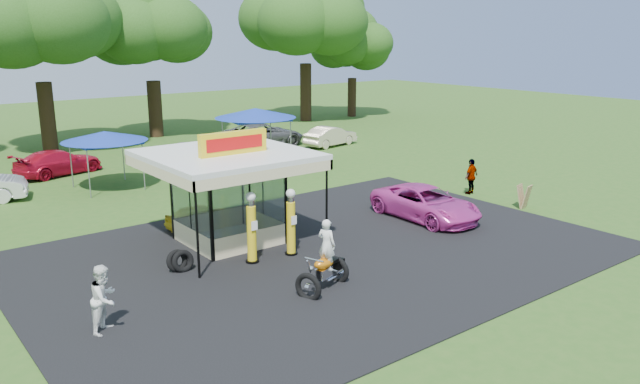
% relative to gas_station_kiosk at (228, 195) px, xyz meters
% --- Properties ---
extents(ground, '(120.00, 120.00, 0.00)m').
position_rel_gas_station_kiosk_xyz_m(ground, '(2.00, -4.99, -1.78)').
color(ground, '#2C571B').
rests_on(ground, ground).
extents(asphalt_apron, '(20.00, 14.00, 0.04)m').
position_rel_gas_station_kiosk_xyz_m(asphalt_apron, '(2.00, -2.99, -1.76)').
color(asphalt_apron, black).
rests_on(asphalt_apron, ground).
extents(gas_station_kiosk, '(5.40, 5.40, 4.18)m').
position_rel_gas_station_kiosk_xyz_m(gas_station_kiosk, '(0.00, 0.00, 0.00)').
color(gas_station_kiosk, white).
rests_on(gas_station_kiosk, ground).
extents(gas_pump_left, '(0.46, 0.46, 2.46)m').
position_rel_gas_station_kiosk_xyz_m(gas_pump_left, '(-0.49, -2.37, -0.60)').
color(gas_pump_left, black).
rests_on(gas_pump_left, ground).
extents(gas_pump_right, '(0.44, 0.44, 2.37)m').
position_rel_gas_station_kiosk_xyz_m(gas_pump_right, '(0.98, -2.55, -0.64)').
color(gas_pump_right, black).
rests_on(gas_pump_right, ground).
extents(motorcycle, '(1.98, 1.42, 2.24)m').
position_rel_gas_station_kiosk_xyz_m(motorcycle, '(0.12, -5.54, -0.91)').
color(motorcycle, black).
rests_on(motorcycle, ground).
extents(spare_tires, '(0.89, 0.53, 0.77)m').
position_rel_gas_station_kiosk_xyz_m(spare_tires, '(-2.76, -1.63, -1.41)').
color(spare_tires, black).
rests_on(spare_tires, ground).
extents(a_frame_sign, '(0.63, 0.65, 1.04)m').
position_rel_gas_station_kiosk_xyz_m(a_frame_sign, '(12.51, -3.94, -1.25)').
color(a_frame_sign, '#593819').
rests_on(a_frame_sign, ground).
extents(kiosk_car, '(2.82, 1.13, 0.96)m').
position_rel_gas_station_kiosk_xyz_m(kiosk_car, '(-0.00, 2.21, -1.30)').
color(kiosk_car, yellow).
rests_on(kiosk_car, ground).
extents(pink_sedan, '(2.39, 4.96, 1.36)m').
position_rel_gas_station_kiosk_xyz_m(pink_sedan, '(7.87, -2.43, -1.10)').
color(pink_sedan, '#D53AA3').
rests_on(pink_sedan, ground).
extents(spectator_west, '(1.11, 1.10, 1.81)m').
position_rel_gas_station_kiosk_xyz_m(spectator_west, '(-6.08, -4.25, -0.88)').
color(spectator_west, white).
rests_on(spectator_west, ground).
extents(spectator_east_b, '(1.05, 0.56, 1.71)m').
position_rel_gas_station_kiosk_xyz_m(spectator_east_b, '(12.68, -0.89, -0.93)').
color(spectator_east_b, gray).
rests_on(spectator_east_b, ground).
extents(bg_car_b, '(5.07, 3.19, 1.37)m').
position_rel_gas_station_kiosk_xyz_m(bg_car_b, '(-1.68, 15.51, -1.10)').
color(bg_car_b, red).
rests_on(bg_car_b, ground).
extents(bg_car_c, '(4.65, 3.49, 1.47)m').
position_rel_gas_station_kiosk_xyz_m(bg_car_c, '(5.32, 13.04, -1.05)').
color(bg_car_c, '#A2A1A6').
rests_on(bg_car_c, ground).
extents(bg_car_d, '(5.82, 2.98, 1.57)m').
position_rel_gas_station_kiosk_xyz_m(bg_car_d, '(11.82, 16.05, -1.00)').
color(bg_car_d, '#505052').
rests_on(bg_car_d, ground).
extents(bg_car_e, '(4.26, 2.12, 1.34)m').
position_rel_gas_station_kiosk_xyz_m(bg_car_e, '(15.53, 13.37, -1.11)').
color(bg_car_e, beige).
rests_on(bg_car_e, ground).
extents(tent_west, '(4.10, 4.10, 2.86)m').
position_rel_gas_station_kiosk_xyz_m(tent_west, '(-0.64, 10.82, 0.81)').
color(tent_west, gray).
rests_on(tent_west, ground).
extents(tent_east, '(4.70, 4.70, 3.28)m').
position_rel_gas_station_kiosk_xyz_m(tent_east, '(8.33, 11.34, 1.19)').
color(tent_east, gray).
rests_on(tent_east, ground).
extents(oak_far_c, '(10.73, 10.73, 12.65)m').
position_rel_gas_station_kiosk_xyz_m(oak_far_c, '(-0.15, 22.79, 6.25)').
color(oak_far_c, black).
rests_on(oak_far_c, ground).
extents(oak_far_d, '(9.51, 9.51, 11.33)m').
position_rel_gas_station_kiosk_xyz_m(oak_far_d, '(7.85, 24.47, 5.44)').
color(oak_far_d, black).
rests_on(oak_far_d, ground).
extents(oak_far_e, '(11.49, 11.49, 13.68)m').
position_rel_gas_station_kiosk_xyz_m(oak_far_e, '(21.65, 24.42, 6.95)').
color(oak_far_e, black).
rests_on(oak_far_e, ground).
extents(oak_far_f, '(7.84, 7.84, 9.45)m').
position_rel_gas_station_kiosk_xyz_m(oak_far_f, '(26.82, 24.28, 4.28)').
color(oak_far_f, black).
rests_on(oak_far_f, ground).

